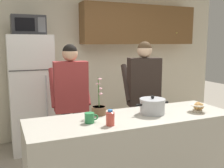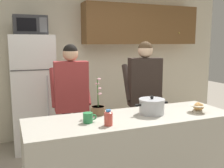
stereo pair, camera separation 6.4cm
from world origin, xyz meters
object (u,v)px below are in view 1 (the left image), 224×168
Objects in this scene: coffee_mug at (90,118)px; potted_orchid at (99,109)px; microwave at (28,25)px; cooking_pot at (152,106)px; bread_bowl at (198,107)px; person_near_pot at (71,94)px; person_by_sink at (144,88)px; bottle_near_edge at (110,118)px; refrigerator at (31,93)px.

potted_orchid is (0.17, 0.22, 0.01)m from coffee_mug.
microwave is at bearing 106.88° from potted_orchid.
cooking_pot reaches higher than bread_bowl.
cooking_pot is at bearing -54.32° from person_near_pot.
cooking_pot is 0.56m from potted_orchid.
bread_bowl is at bearing -16.77° from potted_orchid.
person_near_pot is at bearing 98.91° from potted_orchid.
cooking_pot is 2.91× the size of coffee_mug.
microwave is 2.10m from coffee_mug.
bottle_near_edge is (-0.88, -0.93, -0.05)m from person_by_sink.
potted_orchid is at bearing 161.12° from cooking_pot.
person_by_sink reaches higher than potted_orchid.
coffee_mug is at bearing -142.64° from person_by_sink.
refrigerator is 1.74m from person_by_sink.
microwave reaches higher than cooking_pot.
person_near_pot is at bearing 170.89° from person_by_sink.
person_by_sink reaches higher than cooking_pot.
coffee_mug is 0.21m from bottle_near_edge.
person_near_pot reaches higher than cooking_pot.
bread_bowl is 1.07m from potted_orchid.
microwave is at bearing 103.11° from bottle_near_edge.
refrigerator is at bearing 127.72° from bread_bowl.
coffee_mug is at bearing -176.46° from cooking_pot.
cooking_pot is at bearing 3.54° from coffee_mug.
bottle_near_edge is at bearing -133.46° from person_by_sink.
cooking_pot is at bearing -18.88° from potted_orchid.
refrigerator reaches higher than person_by_sink.
refrigerator is 4.56× the size of potted_orchid.
microwave is 1.33m from person_near_pot.
microwave reaches higher than person_near_pot.
person_near_pot is at bearing -67.37° from microwave.
person_near_pot is 0.72m from potted_orchid.
bread_bowl is (1.52, -1.96, 0.09)m from refrigerator.
potted_orchid is at bearing 85.59° from bottle_near_edge.
cooking_pot reaches higher than coffee_mug.
person_by_sink reaches higher than bread_bowl.
refrigerator is 3.68× the size of microwave.
coffee_mug is 1.20m from bread_bowl.
potted_orchid is at bearing -73.12° from microwave.
refrigerator is 1.03m from person_near_pot.
coffee_mug is at bearing -80.28° from refrigerator.
refrigerator is at bearing 99.72° from coffee_mug.
refrigerator is 1.08× the size of person_near_pot.
bread_bowl is at bearing -52.28° from refrigerator.
cooking_pot is at bearing -60.53° from microwave.
person_near_pot is 0.97m from person_by_sink.
refrigerator is 9.44× the size of bread_bowl.
cooking_pot is 2.04× the size of bread_bowl.
potted_orchid is at bearing 52.33° from coffee_mug.
bread_bowl is at bearing -4.00° from coffee_mug.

